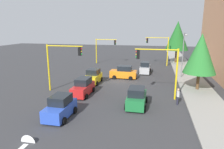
{
  "coord_description": "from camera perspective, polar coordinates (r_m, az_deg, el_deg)",
  "views": [
    {
      "loc": [
        27.73,
        5.29,
        7.7
      ],
      "look_at": [
        0.89,
        -0.69,
        1.2
      ],
      "focal_mm": 32.1,
      "sensor_mm": 36.0,
      "label": 1
    }
  ],
  "objects": [
    {
      "name": "traffic_signal_far_right",
      "position": [
        43.32,
        -2.13,
        8.08
      ],
      "size": [
        0.36,
        4.59,
        5.3
      ],
      "color": "yellow",
      "rests_on": "ground"
    },
    {
      "name": "traffic_signal_near_left",
      "position": [
        22.06,
        13.39,
        3.11
      ],
      "size": [
        0.36,
        4.59,
        5.55
      ],
      "color": "yellow",
      "rests_on": "ground"
    },
    {
      "name": "pedestrian_crossing",
      "position": [
        21.48,
        18.23,
        -5.82
      ],
      "size": [
        0.4,
        0.24,
        1.7
      ],
      "color": "#262638",
      "rests_on": "ground"
    },
    {
      "name": "tree_roadside_far",
      "position": [
        45.96,
        18.11,
        10.43
      ],
      "size": [
        4.9,
        4.9,
        9.0
      ],
      "color": "brown",
      "rests_on": "ground"
    },
    {
      "name": "sidewalk_kerb",
      "position": [
        34.01,
        21.02,
        -0.56
      ],
      "size": [
        80.0,
        4.0,
        0.15
      ],
      "primitive_type": "cube",
      "color": "gray",
      "rests_on": "ground"
    },
    {
      "name": "lane_arrow_mid",
      "position": [
        15.24,
        -23.94,
        -18.27
      ],
      "size": [
        2.4,
        1.1,
        1.1
      ],
      "color": "silver",
      "rests_on": "ground"
    },
    {
      "name": "street_lamp_curbside",
      "position": [
        31.76,
        19.68,
        6.47
      ],
      "size": [
        2.15,
        0.28,
        7.0
      ],
      "color": "slate",
      "rests_on": "ground"
    },
    {
      "name": "car_red",
      "position": [
        23.58,
        -8.22,
        -3.61
      ],
      "size": [
        4.11,
        1.93,
        1.98
      ],
      "color": "red",
      "rests_on": "ground"
    },
    {
      "name": "car_green",
      "position": [
        20.09,
        7.01,
        -6.6
      ],
      "size": [
        3.81,
        2.05,
        1.98
      ],
      "color": "#1E7238",
      "rests_on": "ground"
    },
    {
      "name": "tree_roadside_near",
      "position": [
        26.43,
        23.94,
        5.45
      ],
      "size": [
        3.86,
        3.86,
        7.04
      ],
      "color": "brown",
      "rests_on": "ground"
    },
    {
      "name": "lane_arrow_near",
      "position": [
        19.77,
        -13.57,
        -9.99
      ],
      "size": [
        2.4,
        1.1,
        1.1
      ],
      "color": "silver",
      "rests_on": "ground"
    },
    {
      "name": "ground_plane",
      "position": [
        29.26,
        1.69,
        -1.96
      ],
      "size": [
        120.0,
        120.0,
        0.0
      ],
      "primitive_type": "plane",
      "color": "#353538"
    },
    {
      "name": "car_blue",
      "position": [
        18.21,
        -14.52,
        -9.1
      ],
      "size": [
        3.64,
        2.01,
        1.98
      ],
      "color": "blue",
      "rests_on": "ground"
    },
    {
      "name": "car_orange",
      "position": [
        30.87,
        3.33,
        0.54
      ],
      "size": [
        2.03,
        4.01,
        1.98
      ],
      "color": "orange",
      "rests_on": "ground"
    },
    {
      "name": "car_yellow",
      "position": [
        28.38,
        -5.39,
        -0.63
      ],
      "size": [
        3.6,
        2.09,
        1.98
      ],
      "color": "yellow",
      "rests_on": "ground"
    },
    {
      "name": "car_silver",
      "position": [
        34.82,
        9.38,
        1.85
      ],
      "size": [
        3.86,
        1.93,
        1.98
      ],
      "color": "#B2B5BA",
      "rests_on": "ground"
    },
    {
      "name": "traffic_signal_far_left",
      "position": [
        41.89,
        13.22,
        8.02
      ],
      "size": [
        0.36,
        4.59,
        5.8
      ],
      "color": "yellow",
      "rests_on": "ground"
    },
    {
      "name": "traffic_signal_near_right",
      "position": [
        24.63,
        -14.16,
        4.35
      ],
      "size": [
        0.36,
        4.59,
        5.71
      ],
      "color": "yellow",
      "rests_on": "ground"
    }
  ]
}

